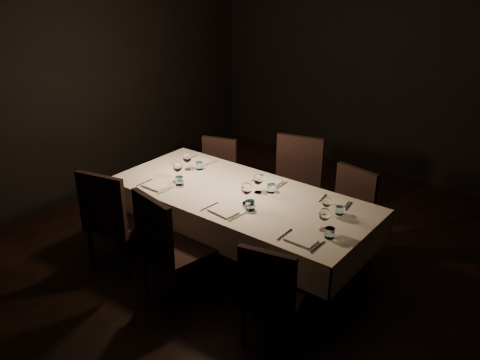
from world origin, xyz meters
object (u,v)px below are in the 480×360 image
Objects in this scene: dining_table at (240,201)px; chair_near_left at (113,216)px; chair_near_right at (271,291)px; chair_far_center at (295,183)px; chair_far_left at (217,172)px; chair_near_center at (168,245)px; chair_far_right at (347,211)px.

dining_table is 2.45× the size of chair_near_left.
dining_table is 1.18m from chair_near_right.
chair_near_left is 0.97× the size of chair_far_center.
chair_far_left is (-1.79, 1.49, -0.02)m from chair_near_right.
chair_near_left is 1.51m from chair_far_left.
chair_near_right is 2.33m from chair_far_left.
chair_near_right is 1.04× the size of chair_far_left.
chair_far_left is at bearing -103.08° from chair_near_left.
chair_near_center is 1.77m from chair_far_left.
chair_near_center is at bearing -8.53° from chair_near_right.
chair_near_right is at bearing -75.48° from chair_far_right.
chair_far_center is (0.06, 0.87, -0.11)m from dining_table.
chair_near_left is 1.10× the size of chair_far_right.
chair_far_right is at bearing -26.13° from chair_far_center.
chair_far_right is (0.75, 0.72, -0.17)m from dining_table.
chair_near_left is at bearing 6.34° from chair_near_center.
chair_far_center reaches higher than chair_near_center.
chair_near_center is (-0.11, -0.84, -0.11)m from dining_table.
dining_table is 0.86m from chair_near_center.
dining_table is at bearing -108.77° from chair_far_center.
chair_near_right is (0.89, -0.76, -0.18)m from dining_table.
chair_near_left is at bearing -128.24° from chair_far_right.
chair_near_right reaches higher than chair_far_left.
dining_table is 1.20m from chair_near_left.
chair_far_center is at bearing -76.28° from chair_near_right.
chair_near_center reaches higher than chair_far_right.
chair_near_center is 1.00m from chair_near_right.
chair_far_left reaches higher than dining_table.
chair_near_center is (0.79, -0.06, 0.01)m from chair_near_left.
dining_table is 1.06m from chair_far_right.
chair_near_right is (0.99, 0.08, -0.07)m from chair_near_center.
chair_far_right is at bearing -97.96° from chair_near_right.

